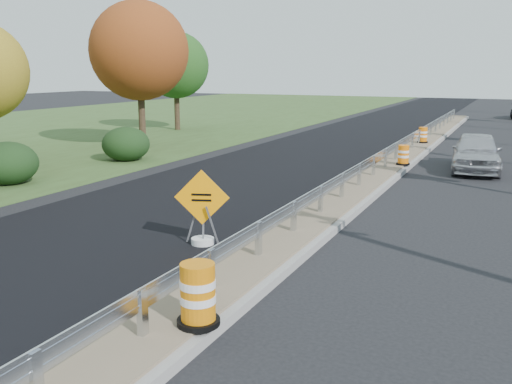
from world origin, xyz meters
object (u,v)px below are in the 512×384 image
at_px(barrel_median_mid, 403,155).
at_px(barrel_median_far, 423,135).
at_px(car_silver, 476,152).
at_px(barrel_median_near, 198,296).
at_px(caution_sign, 202,226).

height_order(barrel_median_mid, barrel_median_far, barrel_median_far).
relative_size(barrel_median_mid, car_silver, 0.18).
relative_size(barrel_median_near, car_silver, 0.21).
bearing_deg(barrel_median_near, barrel_median_far, 90.99).
xyz_separation_m(barrel_median_near, barrel_median_mid, (-0.00, 16.06, -0.08)).
xyz_separation_m(caution_sign, car_silver, (4.96, 13.05, 0.32)).
bearing_deg(caution_sign, barrel_median_far, 65.32).
xyz_separation_m(caution_sign, barrel_median_near, (2.32, -4.12, 0.24)).
bearing_deg(barrel_median_mid, barrel_median_near, -90.00).
distance_m(caution_sign, barrel_median_mid, 12.16).
distance_m(caution_sign, barrel_median_far, 19.50).
bearing_deg(barrel_median_near, barrel_median_mid, 90.00).
bearing_deg(caution_sign, barrel_median_mid, 59.96).
distance_m(caution_sign, car_silver, 13.96).
bearing_deg(barrel_median_far, barrel_median_near, -89.01).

